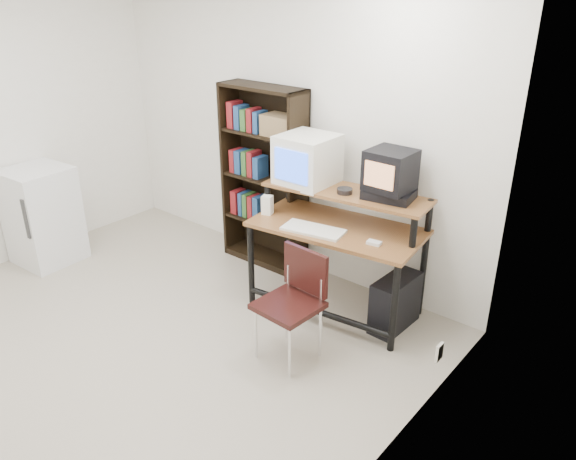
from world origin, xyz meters
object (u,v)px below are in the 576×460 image
Objects in this scene: computer_desk at (338,229)px; crt_monitor at (307,160)px; bookshelf at (265,175)px; pc_tower at (395,303)px; crt_tv at (390,170)px; mini_fridge at (42,216)px; school_chair at (295,294)px.

crt_monitor reaches higher than computer_desk.
pc_tower is at bearing -8.69° from bookshelf.
bookshelf is (-1.00, 0.28, 0.15)m from computer_desk.
bookshelf is (-0.63, 0.20, -0.31)m from crt_monitor.
crt_tv is 1.02m from pc_tower.
computer_desk is 3.09× the size of pc_tower.
computer_desk is 3.21× the size of crt_monitor.
pc_tower is 1.66m from bookshelf.
computer_desk is at bearing 18.50° from mini_fridge.
school_chair is at bearing -58.16° from crt_monitor.
computer_desk is at bearing 103.67° from school_chair.
crt_monitor reaches higher than mini_fridge.
computer_desk is 4.32× the size of crt_tv.
mini_fridge reaches higher than pc_tower.
school_chair is 0.87× the size of mini_fridge.
crt_tv is at bearing -4.46° from bookshelf.
mini_fridge is at bearing -158.52° from pc_tower.
school_chair is 0.48× the size of bookshelf.
computer_desk is 1.75× the size of school_chair.
mini_fridge is at bearing -154.27° from crt_monitor.
computer_desk is 1.05m from bookshelf.
crt_tv is at bearing 7.64° from crt_monitor.
school_chair is (0.50, -0.78, -0.68)m from crt_monitor.
school_chair is 1.54m from bookshelf.
crt_tv is 0.19× the size of bookshelf.
bookshelf reaches higher than pc_tower.
pc_tower is at bearing -1.51° from computer_desk.
crt_monitor is 2.60m from mini_fridge.
bookshelf is 2.12m from mini_fridge.
crt_tv reaches higher than mini_fridge.
computer_desk is 0.60m from crt_monitor.
pc_tower is (0.20, -0.13, -0.99)m from crt_tv.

